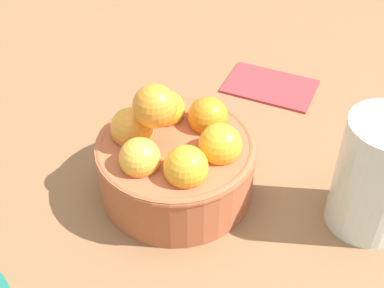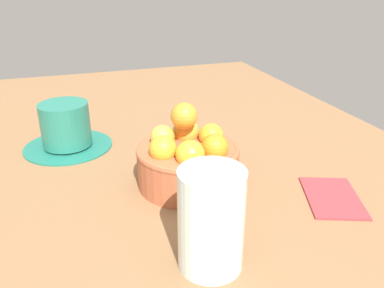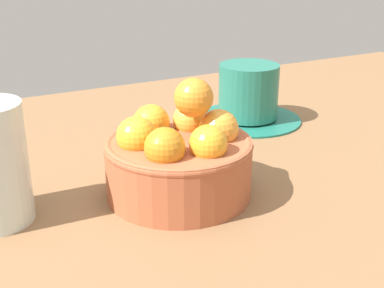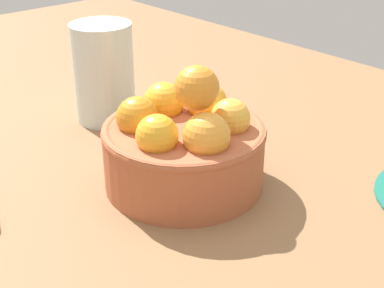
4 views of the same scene
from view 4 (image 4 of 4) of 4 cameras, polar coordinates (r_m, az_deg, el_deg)
ground_plane at (r=55.57cm, az=-0.80°, el=-6.16°), size 152.24×88.79×4.81cm
terracotta_bowl at (r=52.20cm, az=-0.81°, el=-0.03°), size 15.42×15.42×12.42cm
water_glass at (r=66.73cm, az=-9.05°, el=7.24°), size 7.19×7.19×11.70cm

